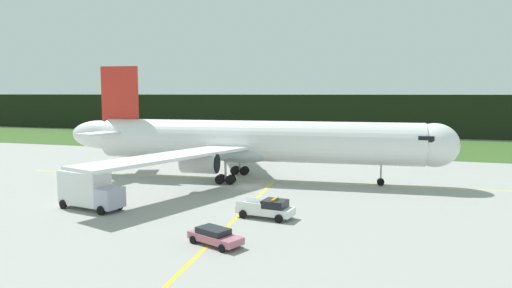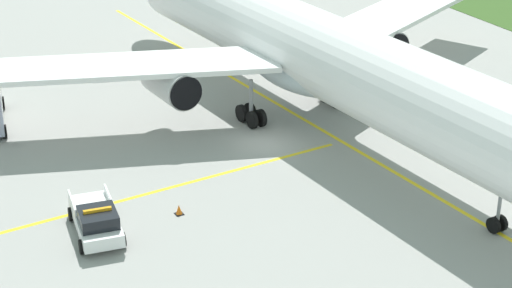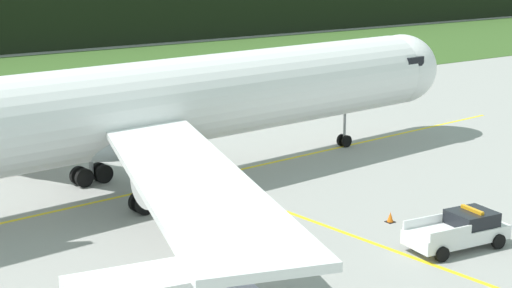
# 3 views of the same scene
# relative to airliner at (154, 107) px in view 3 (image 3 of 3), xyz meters

# --- Properties ---
(ground) EXTENTS (320.00, 320.00, 0.00)m
(ground) POSITION_rel_airliner_xyz_m (1.11, -4.40, -5.18)
(ground) COLOR #969691
(taxiway_centerline_main) EXTENTS (68.40, 5.85, 0.01)m
(taxiway_centerline_main) POSITION_rel_airliner_xyz_m (0.56, 0.05, -5.18)
(taxiway_centerline_main) COLOR yellow
(taxiway_centerline_main) RESTS_ON ground
(taxiway_centerline_spur) EXTENTS (3.46, 38.95, 0.01)m
(taxiway_centerline_spur) POSITION_rel_airliner_xyz_m (4.77, -20.02, -5.18)
(taxiway_centerline_spur) COLOR yellow
(taxiway_centerline_spur) RESTS_ON ground
(airliner) EXTENTS (53.07, 47.86, 15.41)m
(airliner) POSITION_rel_airliner_xyz_m (0.00, 0.00, 0.00)
(airliner) COLOR white
(airliner) RESTS_ON ground
(ops_pickup_truck) EXTENTS (5.56, 2.92, 1.94)m
(ops_pickup_truck) POSITION_rel_airliner_xyz_m (7.45, -17.74, -4.28)
(ops_pickup_truck) COLOR white
(ops_pickup_truck) RESTS_ON ground
(apron_cone) EXTENTS (0.46, 0.46, 0.58)m
(apron_cone) POSITION_rel_airliner_xyz_m (7.35, -13.02, -4.90)
(apron_cone) COLOR black
(apron_cone) RESTS_ON ground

